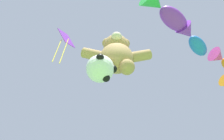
# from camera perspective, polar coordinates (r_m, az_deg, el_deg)

# --- Properties ---
(teddy_bear_kite) EXTENTS (2.20, 0.97, 2.24)m
(teddy_bear_kite) POSITION_cam_1_polar(r_m,az_deg,el_deg) (7.77, 1.02, 3.65)
(teddy_bear_kite) COLOR tan
(soccer_ball_kite) EXTENTS (0.81, 0.80, 0.74)m
(soccer_ball_kite) POSITION_cam_1_polar(r_m,az_deg,el_deg) (6.41, -2.66, 0.28)
(soccer_ball_kite) COLOR white
(fish_kite_violet) EXTENTS (2.54, 2.25, 1.08)m
(fish_kite_violet) POSITION_cam_1_polar(r_m,az_deg,el_deg) (11.87, 11.78, 13.16)
(fish_kite_violet) COLOR purple
(fish_kite_cobalt) EXTENTS (1.86, 1.92, 0.85)m
(fish_kite_cobalt) POSITION_cam_1_polar(r_m,az_deg,el_deg) (12.68, 17.92, 6.79)
(fish_kite_cobalt) COLOR blue
(diamond_kite) EXTENTS (0.74, 0.90, 3.00)m
(diamond_kite) POSITION_cam_1_polar(r_m,az_deg,el_deg) (10.82, -10.61, 6.64)
(diamond_kite) COLOR purple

